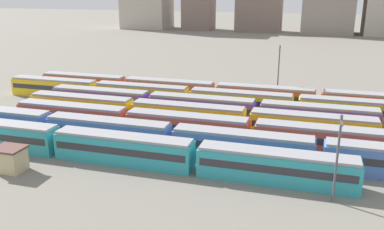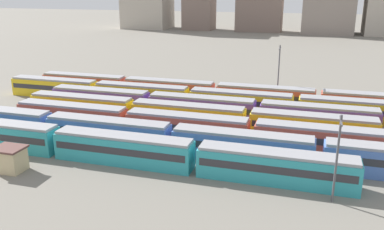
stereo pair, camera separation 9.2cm
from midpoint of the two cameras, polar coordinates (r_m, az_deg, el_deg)
name	(u,v)px [view 2 (the right image)]	position (r m, az deg, el deg)	size (l,w,h in m)	color
ground_plane	(80,116)	(73.28, -15.17, -0.19)	(600.00, 600.00, 0.00)	slate
train_track_0	(123,149)	(52.51, -9.43, -4.62)	(55.80, 3.06, 3.75)	teal
train_track_1	(319,154)	(52.55, 17.20, -5.17)	(112.50, 3.06, 3.75)	#4C70BC
train_track_2	(323,140)	(57.42, 17.67, -3.28)	(93.60, 3.06, 3.75)	#BC4C38
train_track_3	(248,121)	(62.91, 7.73, -0.80)	(74.70, 3.06, 3.75)	yellow
train_track_4	(318,117)	(67.28, 17.08, -0.22)	(93.60, 3.06, 3.75)	#6B429E
train_track_5	(241,102)	(73.19, 6.76, 1.84)	(93.60, 3.06, 3.75)	yellow
train_track_6	(265,96)	(77.69, 10.09, 2.60)	(93.60, 3.06, 3.75)	#BC4C38
catenary_pole_0	(337,155)	(43.96, 19.47, -5.18)	(0.24, 3.20, 9.41)	#4C4C51
catenary_pole_1	(279,72)	(79.38, 11.90, 5.89)	(0.24, 3.20, 11.00)	#4C4C51
signal_hut	(10,159)	(54.33, -23.78, -5.56)	(3.60, 3.00, 3.04)	#C6B284
distant_building_1	(199,2)	(215.25, 1.01, 15.34)	(14.75, 13.31, 27.38)	#7A665B
distant_building_2	(260,9)	(209.28, 9.33, 14.27)	(21.85, 12.21, 21.60)	#7A665B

